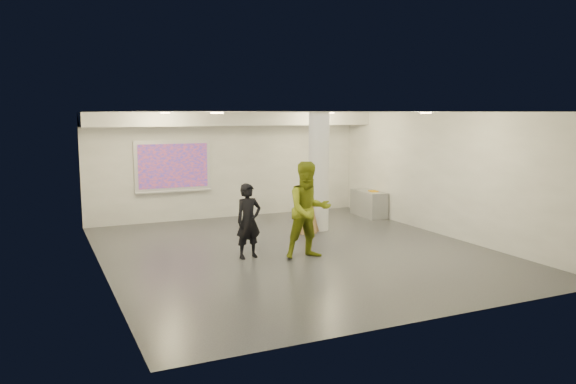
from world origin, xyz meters
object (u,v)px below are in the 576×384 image
projection_screen (173,167)px  woman (249,221)px  credenza (369,204)px  man (309,210)px  column (319,172)px

projection_screen → woman: size_ratio=1.35×
credenza → woman: 5.69m
projection_screen → man: (1.61, -5.05, -0.53)m
credenza → man: size_ratio=0.64×
column → man: (-1.49, -2.40, -0.50)m
woman → column: bearing=27.3°
credenza → column: bearing=-151.6°
column → woman: size_ratio=1.93×
column → man: bearing=-121.9°
credenza → woman: size_ratio=0.82×
projection_screen → credenza: bearing=-16.4°
credenza → projection_screen: bearing=166.0°
column → credenza: column is taller
woman → projection_screen: bearing=87.5°
credenza → woman: (-4.84, -2.97, 0.40)m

